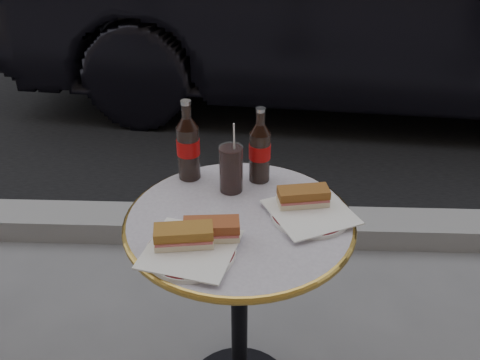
{
  "coord_description": "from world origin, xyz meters",
  "views": [
    {
      "loc": [
        0.05,
        -1.17,
        1.56
      ],
      "look_at": [
        0.0,
        0.05,
        0.82
      ],
      "focal_mm": 40.0,
      "sensor_mm": 36.0,
      "label": 1
    }
  ],
  "objects_px": {
    "bistro_table": "(239,317)",
    "cola_bottle_left": "(188,140)",
    "cola_glass": "(231,169)",
    "cola_bottle_right": "(260,145)",
    "plate_right": "(310,214)",
    "plate_left": "(191,251)"
  },
  "relations": [
    {
      "from": "bistro_table",
      "to": "plate_left",
      "type": "distance_m",
      "value": 0.42
    },
    {
      "from": "plate_left",
      "to": "plate_right",
      "type": "relative_size",
      "value": 1.03
    },
    {
      "from": "bistro_table",
      "to": "cola_bottle_left",
      "type": "bearing_deg",
      "value": 127.07
    },
    {
      "from": "cola_bottle_left",
      "to": "cola_bottle_right",
      "type": "relative_size",
      "value": 1.07
    },
    {
      "from": "plate_right",
      "to": "cola_bottle_right",
      "type": "bearing_deg",
      "value": 126.49
    },
    {
      "from": "cola_glass",
      "to": "plate_right",
      "type": "bearing_deg",
      "value": -29.62
    },
    {
      "from": "plate_right",
      "to": "cola_bottle_right",
      "type": "height_order",
      "value": "cola_bottle_right"
    },
    {
      "from": "bistro_table",
      "to": "cola_glass",
      "type": "bearing_deg",
      "value": 101.72
    },
    {
      "from": "cola_bottle_right",
      "to": "cola_glass",
      "type": "distance_m",
      "value": 0.11
    },
    {
      "from": "cola_bottle_left",
      "to": "cola_glass",
      "type": "distance_m",
      "value": 0.16
    },
    {
      "from": "bistro_table",
      "to": "plate_right",
      "type": "relative_size",
      "value": 3.4
    },
    {
      "from": "cola_bottle_left",
      "to": "cola_glass",
      "type": "bearing_deg",
      "value": -28.37
    },
    {
      "from": "bistro_table",
      "to": "cola_bottle_right",
      "type": "distance_m",
      "value": 0.53
    },
    {
      "from": "cola_glass",
      "to": "cola_bottle_left",
      "type": "bearing_deg",
      "value": 151.63
    },
    {
      "from": "bistro_table",
      "to": "cola_bottle_left",
      "type": "relative_size",
      "value": 2.96
    },
    {
      "from": "bistro_table",
      "to": "plate_right",
      "type": "bearing_deg",
      "value": 4.34
    },
    {
      "from": "plate_left",
      "to": "cola_bottle_left",
      "type": "bearing_deg",
      "value": 97.15
    },
    {
      "from": "plate_left",
      "to": "cola_bottle_right",
      "type": "bearing_deg",
      "value": 65.44
    },
    {
      "from": "plate_left",
      "to": "plate_right",
      "type": "height_order",
      "value": "same"
    },
    {
      "from": "plate_right",
      "to": "cola_bottle_left",
      "type": "height_order",
      "value": "cola_bottle_left"
    },
    {
      "from": "bistro_table",
      "to": "cola_bottle_right",
      "type": "relative_size",
      "value": 3.16
    },
    {
      "from": "cola_bottle_right",
      "to": "cola_glass",
      "type": "relative_size",
      "value": 1.64
    }
  ]
}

